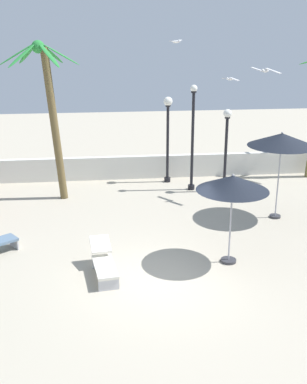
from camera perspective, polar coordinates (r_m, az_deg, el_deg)
ground_plane at (r=13.25m, az=1.69°, el=-10.38°), size 56.00×56.00×0.00m
boundary_wall at (r=21.81m, az=-1.88°, el=2.98°), size 25.20×0.30×1.03m
patio_umbrella_1 at (r=13.44m, az=9.39°, el=0.96°), size 2.04×2.04×2.69m
patio_umbrella_2 at (r=17.10m, az=15.00°, el=5.97°), size 2.33×2.33×3.13m
palm_tree_0 at (r=18.81m, az=-12.22°, el=10.14°), size 2.97×2.61×6.09m
lamp_post_0 at (r=19.81m, az=8.63°, el=5.72°), size 0.34×0.34×3.44m
lamp_post_1 at (r=20.82m, az=1.71°, el=7.51°), size 0.38×0.38×3.76m
lamp_post_2 at (r=19.82m, az=4.67°, el=6.66°), size 0.29×0.29×4.37m
lounge_chair_1 at (r=13.38m, az=-5.95°, el=-8.19°), size 0.78×1.90×0.81m
seagull_0 at (r=18.63m, az=13.16°, el=13.88°), size 0.84×1.22×0.17m
seagull_1 at (r=22.80m, az=9.10°, el=13.15°), size 0.54×1.25×0.14m
seagull_2 at (r=21.61m, az=2.70°, el=17.44°), size 0.70×0.96×0.14m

